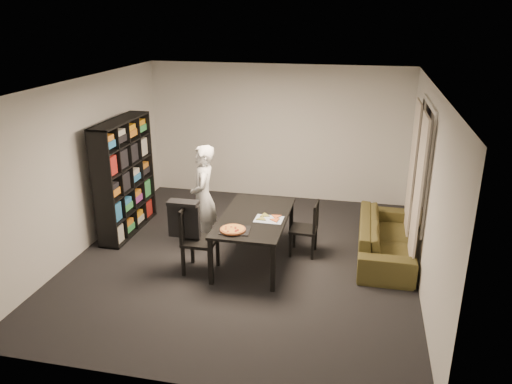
% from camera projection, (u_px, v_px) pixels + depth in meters
% --- Properties ---
extents(room, '(5.01, 5.51, 2.61)m').
position_uv_depth(room, '(243.00, 177.00, 7.08)').
color(room, black).
rests_on(room, ground).
extents(window_pane, '(0.02, 1.40, 1.60)m').
position_uv_depth(window_pane, '(423.00, 162.00, 7.06)').
color(window_pane, black).
rests_on(window_pane, room).
extents(window_frame, '(0.03, 1.52, 1.72)m').
position_uv_depth(window_frame, '(423.00, 162.00, 7.07)').
color(window_frame, white).
rests_on(window_frame, room).
extents(curtain_left, '(0.03, 0.70, 2.25)m').
position_uv_depth(curtain_left, '(417.00, 198.00, 6.73)').
color(curtain_left, beige).
rests_on(curtain_left, room).
extents(curtain_right, '(0.03, 0.70, 2.25)m').
position_uv_depth(curtain_right, '(412.00, 174.00, 7.68)').
color(curtain_right, beige).
rests_on(curtain_right, room).
extents(bookshelf, '(0.35, 1.50, 1.90)m').
position_uv_depth(bookshelf, '(125.00, 177.00, 8.18)').
color(bookshelf, black).
rests_on(bookshelf, room).
extents(dining_table, '(0.95, 1.71, 0.71)m').
position_uv_depth(dining_table, '(255.00, 220.00, 7.27)').
color(dining_table, black).
rests_on(dining_table, room).
extents(chair_left, '(0.45, 0.45, 0.97)m').
position_uv_depth(chair_left, '(194.00, 235.00, 7.02)').
color(chair_left, black).
rests_on(chair_left, room).
extents(chair_right, '(0.41, 0.41, 0.85)m').
position_uv_depth(chair_right, '(309.00, 225.00, 7.51)').
color(chair_right, black).
rests_on(chair_right, room).
extents(draped_jacket, '(0.45, 0.19, 0.54)m').
position_uv_depth(draped_jacket, '(184.00, 218.00, 6.96)').
color(draped_jacket, black).
rests_on(draped_jacket, chair_left).
extents(person, '(0.53, 0.68, 1.63)m').
position_uv_depth(person, '(203.00, 197.00, 7.69)').
color(person, white).
rests_on(person, room).
extents(baking_tray, '(0.43, 0.36, 0.01)m').
position_uv_depth(baking_tray, '(235.00, 230.00, 6.77)').
color(baking_tray, black).
rests_on(baking_tray, dining_table).
extents(pepperoni_pizza, '(0.35, 0.35, 0.03)m').
position_uv_depth(pepperoni_pizza, '(233.00, 229.00, 6.74)').
color(pepperoni_pizza, brown).
rests_on(pepperoni_pizza, dining_table).
extents(kitchen_towel, '(0.41, 0.31, 0.01)m').
position_uv_depth(kitchen_towel, '(269.00, 219.00, 7.12)').
color(kitchen_towel, silver).
rests_on(kitchen_towel, dining_table).
extents(pizza_slices, '(0.42, 0.37, 0.01)m').
position_uv_depth(pizza_slices, '(269.00, 217.00, 7.16)').
color(pizza_slices, '#B67738').
rests_on(pizza_slices, dining_table).
extents(sofa, '(0.78, 2.00, 0.59)m').
position_uv_depth(sofa, '(385.00, 238.00, 7.53)').
color(sofa, '#463D1C').
rests_on(sofa, room).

